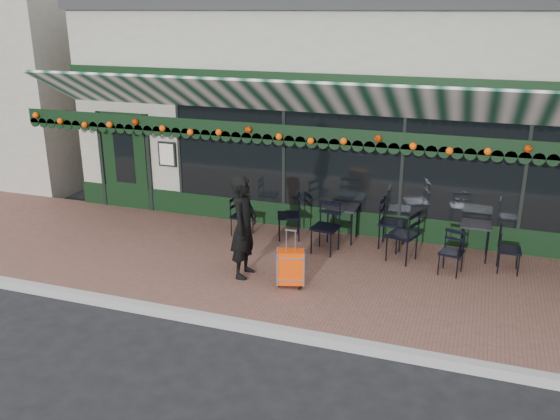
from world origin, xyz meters
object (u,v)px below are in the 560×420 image
(woman, at_px, (244,227))
(chair_b_right, at_px, (392,223))
(cafe_table_a, at_px, (476,227))
(chair_solo, at_px, (242,216))
(suitcase, at_px, (291,268))
(cafe_table_b, at_px, (343,210))
(chair_a_right, at_px, (509,250))
(chair_b_left, at_px, (289,216))
(chair_a_left, at_px, (402,236))
(chair_b_front, at_px, (325,228))
(chair_a_front, at_px, (451,253))

(woman, xyz_separation_m, chair_b_right, (2.19, 2.11, -0.40))
(cafe_table_a, relative_size, chair_solo, 0.85)
(suitcase, distance_m, cafe_table_b, 2.36)
(woman, bearing_deg, chair_a_right, -70.36)
(woman, bearing_deg, chair_b_left, -6.44)
(cafe_table_b, xyz_separation_m, chair_b_left, (-1.03, -0.26, -0.17))
(chair_a_right, distance_m, chair_b_right, 2.16)
(chair_a_left, bearing_deg, woman, -40.11)
(cafe_table_a, bearing_deg, chair_a_left, -155.07)
(chair_a_left, bearing_deg, chair_b_front, -68.84)
(chair_a_front, bearing_deg, suitcase, -139.43)
(chair_b_right, height_order, chair_solo, chair_b_right)
(woman, height_order, cafe_table_b, woman)
(cafe_table_a, distance_m, chair_b_front, 2.74)
(chair_b_right, relative_size, chair_solo, 1.23)
(cafe_table_b, distance_m, chair_a_left, 1.42)
(woman, distance_m, chair_b_right, 3.07)
(woman, height_order, chair_solo, woman)
(chair_b_left, distance_m, chair_solo, 0.97)
(woman, relative_size, chair_a_left, 1.83)
(woman, relative_size, chair_b_front, 1.86)
(suitcase, height_order, chair_b_left, suitcase)
(chair_a_right, distance_m, chair_solo, 5.08)
(chair_a_right, bearing_deg, chair_b_left, 84.84)
(cafe_table_a, height_order, chair_a_left, chair_a_left)
(chair_a_front, height_order, chair_b_left, chair_b_left)
(suitcase, xyz_separation_m, chair_b_right, (1.30, 2.27, 0.15))
(cafe_table_a, bearing_deg, woman, -150.48)
(chair_a_right, relative_size, chair_b_right, 0.82)
(chair_a_right, bearing_deg, chair_solo, 87.12)
(chair_a_right, xyz_separation_m, chair_b_front, (-3.25, -0.19, 0.08))
(chair_solo, bearing_deg, chair_a_right, -86.40)
(suitcase, height_order, cafe_table_a, suitcase)
(chair_b_left, height_order, chair_solo, chair_b_left)
(woman, distance_m, chair_solo, 1.99)
(chair_a_front, xyz_separation_m, chair_b_right, (-1.16, 0.89, 0.10))
(cafe_table_a, xyz_separation_m, chair_b_right, (-1.52, 0.01, -0.11))
(cafe_table_b, xyz_separation_m, chair_b_right, (0.99, -0.05, -0.15))
(chair_a_front, relative_size, chair_b_left, 0.83)
(chair_a_right, bearing_deg, cafe_table_b, 78.84)
(cafe_table_a, bearing_deg, chair_solo, -175.73)
(suitcase, height_order, chair_a_left, suitcase)
(cafe_table_b, height_order, chair_b_right, chair_b_right)
(chair_b_front, bearing_deg, chair_a_left, 11.29)
(chair_a_right, bearing_deg, chair_b_front, 91.90)
(suitcase, bearing_deg, chair_b_front, 67.14)
(chair_solo, bearing_deg, cafe_table_b, -73.50)
(cafe_table_a, distance_m, chair_solo, 4.50)
(chair_a_left, distance_m, chair_a_right, 1.84)
(suitcase, distance_m, chair_a_front, 2.82)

